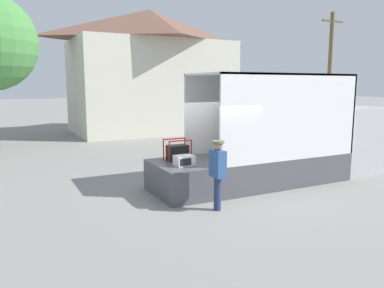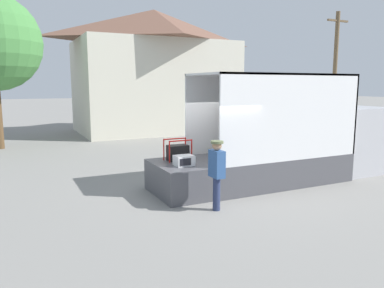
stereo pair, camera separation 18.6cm
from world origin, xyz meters
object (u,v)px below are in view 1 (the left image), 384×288
microwave (184,161)px  utility_pole (330,69)px  box_truck (309,147)px  portable_generator (178,152)px  worker_person (218,168)px

microwave → utility_pole: (16.02, 10.18, 3.07)m
box_truck → microwave: size_ratio=14.24×
microwave → utility_pole: bearing=32.4°
microwave → portable_generator: size_ratio=0.69×
microwave → worker_person: (0.27, -1.31, 0.03)m
utility_pole → microwave: bearing=-147.6°
box_truck → microwave: (-4.78, -0.32, 0.04)m
portable_generator → utility_pole: 18.72m
box_truck → utility_pole: utility_pole is taller
microwave → worker_person: bearing=-78.4°
box_truck → worker_person: 4.80m
portable_generator → worker_person: worker_person is taller
box_truck → microwave: bearing=-176.2°
box_truck → portable_generator: bearing=175.2°
microwave → utility_pole: utility_pole is taller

